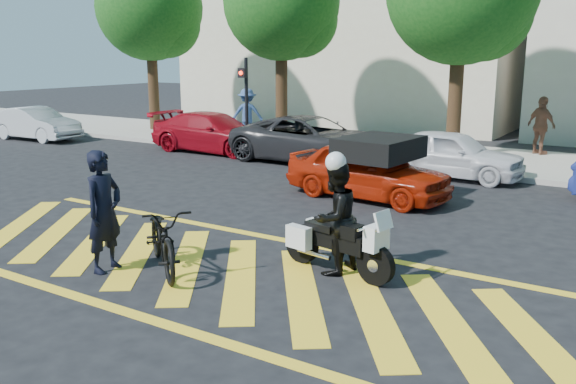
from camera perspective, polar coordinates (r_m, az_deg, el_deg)
The scene contains 18 objects.
ground at distance 9.82m, azimuth -6.81°, elevation -7.24°, with size 90.00×90.00×0.00m, color black.
sidewalk at distance 20.27m, azimuth 15.05°, elevation 3.13°, with size 60.00×5.00×0.15m, color #9E998E.
crosswalk at distance 9.84m, azimuth -6.99°, elevation -7.18°, with size 12.33×4.00×0.01m.
building_left at distance 31.39m, azimuth 6.27°, elevation 15.83°, with size 16.00×8.00×10.00m, color beige.
tree_far_left at distance 26.87m, azimuth -12.52°, elevation 16.22°, with size 4.40×4.40×7.41m.
tree_left at distance 22.81m, azimuth -0.26°, elevation 17.01°, with size 4.20×4.20×7.26m.
signal_pole at distance 20.96m, azimuth -4.01°, elevation 8.93°, with size 0.28×0.43×3.20m.
officer_bike at distance 9.89m, azimuth -16.84°, elevation -1.75°, with size 0.70×0.46×1.92m, color black.
bicycle at distance 9.78m, azimuth -11.63°, elevation -4.18°, with size 0.72×2.06×1.08m, color black.
police_motorcycle at distance 9.52m, azimuth 4.45°, elevation -4.68°, with size 2.07×0.83×0.92m.
officer_moto at distance 9.41m, azimuth 4.40°, elevation -2.45°, with size 0.86×0.67×1.77m, color black.
red_convertible at distance 14.42m, azimuth 7.50°, elevation 2.04°, with size 1.59×3.95×1.35m, color #A31C07.
parked_far_left at distance 26.03m, azimuth -22.51°, elevation 5.93°, with size 1.35×3.87×1.27m, color #A9ADB1.
parked_left at distance 21.26m, azimuth -6.98°, elevation 5.56°, with size 1.90×4.66×1.35m, color maroon.
parked_mid_left at distance 19.04m, azimuth 2.20°, elevation 4.93°, with size 2.39×5.19×1.44m, color black.
parked_mid_right at distance 17.29m, azimuth 15.04°, elevation 3.47°, with size 1.56×3.89×1.33m, color silver.
pedestrian_left at distance 23.34m, azimuth -3.83°, elevation 7.31°, with size 1.22×0.70×1.89m, color #2F4C83.
pedestrian_right at distance 21.27m, azimuth 22.62°, elevation 5.76°, with size 1.09×0.45×1.86m, color brown.
Camera 1 is at (5.87, -7.12, 3.37)m, focal length 38.00 mm.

